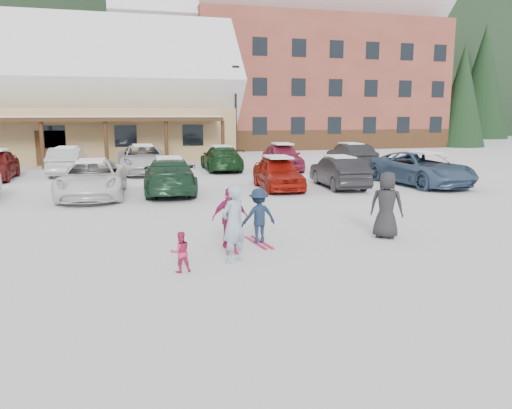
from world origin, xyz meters
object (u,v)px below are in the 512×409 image
object	(u,v)px
day_lodge	(26,103)
parked_car_2	(92,179)
parked_car_10	(143,159)
parked_car_13	(351,156)
parked_car_5	(339,172)
parked_car_12	(282,157)
parked_car_6	(421,169)
parked_car_9	(68,161)
lamp_post	(236,107)
child_navy	(259,216)
adult_skier	(233,224)
parked_car_4	(278,173)
parked_car_11	(221,158)
bystander_dark	(387,205)
toddler_red	(180,252)
child_magenta	(230,218)
parked_car_3	(169,176)
alpine_hotel	(291,59)

from	to	relation	value
day_lodge	parked_car_2	distance (m)	19.37
parked_car_10	parked_car_13	xyz separation A→B (m)	(12.14, -0.71, -0.03)
parked_car_10	parked_car_13	distance (m)	12.16
parked_car_5	parked_car_12	xyz separation A→B (m)	(-0.21, 7.28, 0.08)
parked_car_6	parked_car_9	distance (m)	18.06
parked_car_9	parked_car_12	xyz separation A→B (m)	(11.80, -0.85, 0.03)
lamp_post	child_navy	bearing A→B (deg)	-101.93
day_lodge	adult_skier	xyz separation A→B (m)	(8.38, -28.39, -3.07)
parked_car_4	parked_car_11	world-z (taller)	parked_car_4
parked_car_6	parked_car_12	world-z (taller)	parked_car_12
lamp_post	parked_car_10	distance (m)	10.23
lamp_post	bystander_dark	world-z (taller)	lamp_post
toddler_red	parked_car_13	distance (m)	21.22
adult_skier	child_magenta	size ratio (longest dim) A/B	1.18
parked_car_9	parked_car_3	bearing A→B (deg)	123.54
parked_car_4	parked_car_2	bearing A→B (deg)	-175.29
day_lodge	parked_car_6	bearing A→B (deg)	-44.24
alpine_hotel	parked_car_5	xyz separation A→B (m)	(-7.83, -28.66, -7.94)
adult_skier	child_navy	bearing A→B (deg)	-156.96
child_magenta	parked_car_2	bearing A→B (deg)	-60.22
lamp_post	parked_car_13	xyz separation A→B (m)	(5.25, -7.69, -2.93)
parked_car_4	parked_car_13	xyz separation A→B (m)	(6.80, 6.78, 0.04)
parked_car_5	child_magenta	bearing A→B (deg)	55.77
child_navy	parked_car_5	bearing A→B (deg)	-132.81
child_navy	parked_car_9	distance (m)	17.51
parked_car_13	parked_car_9	bearing A→B (deg)	0.06
parked_car_13	parked_car_11	bearing A→B (deg)	-3.00
alpine_hotel	parked_car_12	world-z (taller)	alpine_hotel
adult_skier	parked_car_6	bearing A→B (deg)	-171.61
parked_car_5	parked_car_10	world-z (taller)	parked_car_10
parked_car_9	parked_car_10	world-z (taller)	parked_car_10
parked_car_5	parked_car_11	size ratio (longest dim) A/B	0.86
adult_skier	parked_car_5	distance (m)	12.05
parked_car_3	parked_car_9	size ratio (longest dim) A/B	1.12
day_lodge	child_navy	bearing A→B (deg)	-70.86
parked_car_13	bystander_dark	bearing A→B (deg)	70.63
parked_car_12	parked_car_4	bearing A→B (deg)	-104.65
toddler_red	parked_car_9	bearing A→B (deg)	-87.17
alpine_hotel	child_magenta	bearing A→B (deg)	-111.55
parked_car_12	parked_car_3	bearing A→B (deg)	-130.85
day_lodge	parked_car_5	bearing A→B (deg)	-50.33
parked_car_10	parked_car_13	world-z (taller)	parked_car_10
parked_car_10	parked_car_11	world-z (taller)	parked_car_10
lamp_post	parked_car_12	world-z (taller)	lamp_post
lamp_post	day_lodge	bearing A→B (deg)	164.90
parked_car_9	toddler_red	bearing A→B (deg)	104.42
parked_car_2	parked_car_3	xyz separation A→B (m)	(3.01, 0.17, 0.01)
alpine_hotel	parked_car_4	xyz separation A→B (m)	(-10.57, -28.36, -7.92)
parked_car_4	parked_car_12	distance (m)	7.42
bystander_dark	parked_car_12	bearing A→B (deg)	-60.72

